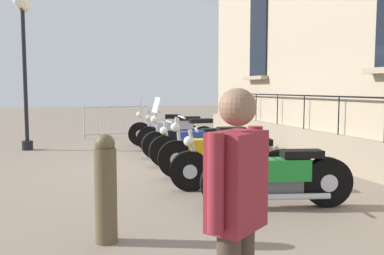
{
  "coord_description": "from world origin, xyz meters",
  "views": [
    {
      "loc": [
        2.49,
        8.21,
        1.6
      ],
      "look_at": [
        0.06,
        0.0,
        0.8
      ],
      "focal_mm": 38.8,
      "sensor_mm": 36.0,
      "label": 1
    }
  ],
  "objects_px": {
    "motorcycle_yellow": "(214,152)",
    "pedestrian_standing": "(236,211)",
    "motorcycle_blue": "(200,145)",
    "lamppost": "(23,28)",
    "motorcycle_white": "(162,129)",
    "motorcycle_orange": "(235,166)",
    "motorcycle_silver": "(176,134)",
    "motorcycle_green": "(276,178)",
    "motorcycle_black": "(186,139)",
    "crowd_barrier": "(116,121)",
    "bollard": "(106,188)"
  },
  "relations": [
    {
      "from": "motorcycle_black",
      "to": "motorcycle_green",
      "type": "relative_size",
      "value": 1.06
    },
    {
      "from": "motorcycle_silver",
      "to": "motorcycle_green",
      "type": "height_order",
      "value": "motorcycle_silver"
    },
    {
      "from": "motorcycle_white",
      "to": "motorcycle_orange",
      "type": "relative_size",
      "value": 0.95
    },
    {
      "from": "crowd_barrier",
      "to": "motorcycle_orange",
      "type": "bearing_deg",
      "value": 97.68
    },
    {
      "from": "motorcycle_green",
      "to": "bollard",
      "type": "relative_size",
      "value": 1.8
    },
    {
      "from": "motorcycle_black",
      "to": "pedestrian_standing",
      "type": "relative_size",
      "value": 1.36
    },
    {
      "from": "motorcycle_blue",
      "to": "motorcycle_silver",
      "type": "bearing_deg",
      "value": -90.63
    },
    {
      "from": "motorcycle_silver",
      "to": "motorcycle_yellow",
      "type": "relative_size",
      "value": 0.96
    },
    {
      "from": "pedestrian_standing",
      "to": "lamppost",
      "type": "bearing_deg",
      "value": -78.03
    },
    {
      "from": "motorcycle_black",
      "to": "motorcycle_orange",
      "type": "relative_size",
      "value": 1.07
    },
    {
      "from": "motorcycle_silver",
      "to": "motorcycle_blue",
      "type": "relative_size",
      "value": 0.93
    },
    {
      "from": "crowd_barrier",
      "to": "motorcycle_white",
      "type": "bearing_deg",
      "value": 115.56
    },
    {
      "from": "motorcycle_yellow",
      "to": "motorcycle_silver",
      "type": "bearing_deg",
      "value": -91.79
    },
    {
      "from": "motorcycle_yellow",
      "to": "pedestrian_standing",
      "type": "xyz_separation_m",
      "value": [
        1.61,
        4.92,
        0.46
      ]
    },
    {
      "from": "motorcycle_yellow",
      "to": "motorcycle_green",
      "type": "relative_size",
      "value": 1.02
    },
    {
      "from": "bollard",
      "to": "lamppost",
      "type": "bearing_deg",
      "value": -78.9
    },
    {
      "from": "motorcycle_black",
      "to": "lamppost",
      "type": "distance_m",
      "value": 5.14
    },
    {
      "from": "motorcycle_yellow",
      "to": "crowd_barrier",
      "type": "relative_size",
      "value": 1.0
    },
    {
      "from": "motorcycle_orange",
      "to": "motorcycle_green",
      "type": "relative_size",
      "value": 0.99
    },
    {
      "from": "motorcycle_blue",
      "to": "lamppost",
      "type": "bearing_deg",
      "value": -42.37
    },
    {
      "from": "motorcycle_black",
      "to": "crowd_barrier",
      "type": "bearing_deg",
      "value": -74.87
    },
    {
      "from": "motorcycle_orange",
      "to": "pedestrian_standing",
      "type": "height_order",
      "value": "pedestrian_standing"
    },
    {
      "from": "motorcycle_yellow",
      "to": "bollard",
      "type": "xyz_separation_m",
      "value": [
        2.18,
        2.78,
        0.13
      ]
    },
    {
      "from": "motorcycle_silver",
      "to": "motorcycle_black",
      "type": "distance_m",
      "value": 0.99
    },
    {
      "from": "motorcycle_white",
      "to": "motorcycle_green",
      "type": "xyz_separation_m",
      "value": [
        -0.15,
        6.47,
        -0.06
      ]
    },
    {
      "from": "bollard",
      "to": "pedestrian_standing",
      "type": "relative_size",
      "value": 0.71
    },
    {
      "from": "bollard",
      "to": "pedestrian_standing",
      "type": "height_order",
      "value": "pedestrian_standing"
    },
    {
      "from": "motorcycle_white",
      "to": "motorcycle_black",
      "type": "xyz_separation_m",
      "value": [
        -0.12,
        2.12,
        -0.05
      ]
    },
    {
      "from": "motorcycle_silver",
      "to": "motorcycle_green",
      "type": "bearing_deg",
      "value": 90.3
    },
    {
      "from": "lamppost",
      "to": "crowd_barrier",
      "type": "relative_size",
      "value": 1.9
    },
    {
      "from": "lamppost",
      "to": "pedestrian_standing",
      "type": "distance_m",
      "value": 9.88
    },
    {
      "from": "crowd_barrier",
      "to": "motorcycle_yellow",
      "type": "bearing_deg",
      "value": 99.34
    },
    {
      "from": "pedestrian_standing",
      "to": "motorcycle_yellow",
      "type": "bearing_deg",
      "value": -108.13
    },
    {
      "from": "motorcycle_yellow",
      "to": "motorcycle_orange",
      "type": "distance_m",
      "value": 1.09
    },
    {
      "from": "motorcycle_silver",
      "to": "motorcycle_green",
      "type": "distance_m",
      "value": 5.34
    },
    {
      "from": "motorcycle_orange",
      "to": "motorcycle_green",
      "type": "height_order",
      "value": "motorcycle_green"
    },
    {
      "from": "lamppost",
      "to": "motorcycle_silver",
      "type": "bearing_deg",
      "value": 160.78
    },
    {
      "from": "motorcycle_yellow",
      "to": "pedestrian_standing",
      "type": "relative_size",
      "value": 1.31
    },
    {
      "from": "motorcycle_white",
      "to": "motorcycle_silver",
      "type": "bearing_deg",
      "value": 96.43
    },
    {
      "from": "motorcycle_green",
      "to": "pedestrian_standing",
      "type": "relative_size",
      "value": 1.28
    },
    {
      "from": "pedestrian_standing",
      "to": "motorcycle_white",
      "type": "bearing_deg",
      "value": -99.72
    },
    {
      "from": "motorcycle_black",
      "to": "bollard",
      "type": "height_order",
      "value": "motorcycle_black"
    },
    {
      "from": "motorcycle_green",
      "to": "motorcycle_yellow",
      "type": "bearing_deg",
      "value": -86.59
    },
    {
      "from": "motorcycle_white",
      "to": "motorcycle_orange",
      "type": "xyz_separation_m",
      "value": [
        0.02,
        5.42,
        -0.08
      ]
    },
    {
      "from": "motorcycle_white",
      "to": "motorcycle_blue",
      "type": "relative_size",
      "value": 0.9
    },
    {
      "from": "motorcycle_green",
      "to": "lamppost",
      "type": "bearing_deg",
      "value": -60.62
    },
    {
      "from": "motorcycle_white",
      "to": "motorcycle_orange",
      "type": "distance_m",
      "value": 5.42
    },
    {
      "from": "motorcycle_silver",
      "to": "crowd_barrier",
      "type": "distance_m",
      "value": 3.51
    },
    {
      "from": "motorcycle_blue",
      "to": "motorcycle_yellow",
      "type": "height_order",
      "value": "motorcycle_yellow"
    },
    {
      "from": "motorcycle_green",
      "to": "pedestrian_standing",
      "type": "height_order",
      "value": "pedestrian_standing"
    }
  ]
}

